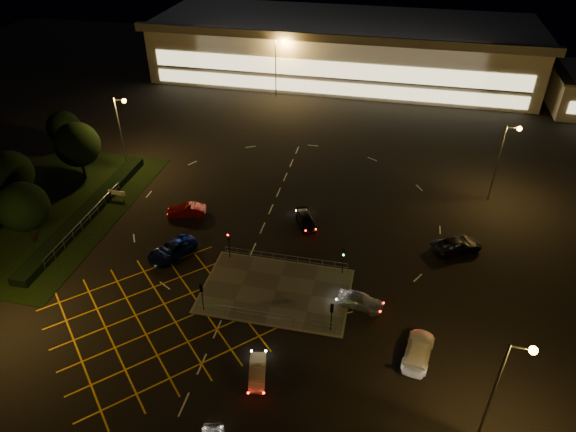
% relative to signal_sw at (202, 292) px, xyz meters
% --- Properties ---
extents(ground, '(180.00, 180.00, 0.00)m').
position_rel_signal_sw_xyz_m(ground, '(4.00, 5.99, -2.37)').
color(ground, black).
rests_on(ground, ground).
extents(pedestrian_island, '(14.00, 9.00, 0.12)m').
position_rel_signal_sw_xyz_m(pedestrian_island, '(6.00, 3.99, -2.31)').
color(pedestrian_island, '#4C4944').
rests_on(pedestrian_island, ground).
extents(grass_verge, '(18.00, 30.00, 0.08)m').
position_rel_signal_sw_xyz_m(grass_verge, '(-24.00, 11.99, -2.33)').
color(grass_verge, black).
rests_on(grass_verge, ground).
extents(hedge, '(2.00, 26.00, 1.00)m').
position_rel_signal_sw_xyz_m(hedge, '(-19.00, 11.99, -1.87)').
color(hedge, black).
rests_on(hedge, ground).
extents(supermarket, '(72.00, 26.50, 10.50)m').
position_rel_signal_sw_xyz_m(supermarket, '(4.00, 67.95, 2.95)').
color(supermarket, beige).
rests_on(supermarket, ground).
extents(streetlight_se, '(1.78, 0.56, 10.03)m').
position_rel_signal_sw_xyz_m(streetlight_se, '(24.44, -8.01, 4.20)').
color(streetlight_se, slate).
rests_on(streetlight_se, ground).
extents(streetlight_nw, '(1.78, 0.56, 10.03)m').
position_rel_signal_sw_xyz_m(streetlight_nw, '(-19.56, 23.99, 4.20)').
color(streetlight_nw, slate).
rests_on(streetlight_nw, ground).
extents(streetlight_ne, '(1.78, 0.56, 10.03)m').
position_rel_signal_sw_xyz_m(streetlight_ne, '(28.44, 25.99, 4.20)').
color(streetlight_ne, slate).
rests_on(streetlight_ne, ground).
extents(streetlight_far_left, '(1.78, 0.56, 10.03)m').
position_rel_signal_sw_xyz_m(streetlight_far_left, '(-5.56, 53.99, 4.20)').
color(streetlight_far_left, slate).
rests_on(streetlight_far_left, ground).
extents(streetlight_far_right, '(1.78, 0.56, 10.03)m').
position_rel_signal_sw_xyz_m(streetlight_far_right, '(34.44, 55.99, 4.20)').
color(streetlight_far_right, slate).
rests_on(streetlight_far_right, ground).
extents(signal_sw, '(0.28, 0.30, 3.15)m').
position_rel_signal_sw_xyz_m(signal_sw, '(0.00, 0.00, 0.00)').
color(signal_sw, black).
rests_on(signal_sw, pedestrian_island).
extents(signal_se, '(0.28, 0.30, 3.15)m').
position_rel_signal_sw_xyz_m(signal_se, '(12.00, 0.00, 0.00)').
color(signal_se, black).
rests_on(signal_se, pedestrian_island).
extents(signal_nw, '(0.28, 0.30, 3.15)m').
position_rel_signal_sw_xyz_m(signal_nw, '(0.00, 7.99, 0.00)').
color(signal_nw, black).
rests_on(signal_nw, pedestrian_island).
extents(signal_ne, '(0.28, 0.30, 3.15)m').
position_rel_signal_sw_xyz_m(signal_ne, '(12.00, 7.99, 0.00)').
color(signal_ne, black).
rests_on(signal_ne, pedestrian_island).
extents(tree_b, '(5.40, 5.40, 7.35)m').
position_rel_signal_sw_xyz_m(tree_b, '(-28.00, 11.99, 2.28)').
color(tree_b, black).
rests_on(tree_b, ground).
extents(tree_c, '(5.76, 5.76, 7.84)m').
position_rel_signal_sw_xyz_m(tree_c, '(-24.00, 19.99, 2.59)').
color(tree_c, black).
rests_on(tree_c, ground).
extents(tree_d, '(4.68, 4.68, 6.37)m').
position_rel_signal_sw_xyz_m(tree_d, '(-30.00, 25.99, 1.65)').
color(tree_d, black).
rests_on(tree_d, ground).
extents(tree_e, '(5.40, 5.40, 7.35)m').
position_rel_signal_sw_xyz_m(tree_e, '(-22.00, 5.99, 2.28)').
color(tree_e, black).
rests_on(tree_e, ground).
extents(car_queue_white, '(2.06, 3.91, 1.23)m').
position_rel_signal_sw_xyz_m(car_queue_white, '(6.91, -6.24, -1.75)').
color(car_queue_white, silver).
rests_on(car_queue_white, ground).
extents(car_left_blue, '(4.88, 6.11, 1.55)m').
position_rel_signal_sw_xyz_m(car_left_blue, '(-6.12, 7.09, -1.59)').
color(car_left_blue, '#0D1A52').
rests_on(car_left_blue, ground).
extents(car_far_dkgrey, '(3.42, 4.58, 1.23)m').
position_rel_signal_sw_xyz_m(car_far_dkgrey, '(6.74, 15.74, -1.75)').
color(car_far_dkgrey, black).
rests_on(car_far_dkgrey, ground).
extents(car_right_silver, '(4.65, 2.55, 1.50)m').
position_rel_signal_sw_xyz_m(car_right_silver, '(14.23, 3.65, -1.62)').
color(car_right_silver, silver).
rests_on(car_right_silver, ground).
extents(car_circ_red, '(4.78, 2.79, 1.49)m').
position_rel_signal_sw_xyz_m(car_circ_red, '(-7.44, 14.50, -1.62)').
color(car_circ_red, maroon).
rests_on(car_circ_red, ground).
extents(car_east_grey, '(5.99, 4.88, 1.52)m').
position_rel_signal_sw_xyz_m(car_east_grey, '(23.56, 14.45, -1.61)').
color(car_east_grey, black).
rests_on(car_east_grey, ground).
extents(car_approach_white, '(3.09, 5.63, 1.55)m').
position_rel_signal_sw_xyz_m(car_approach_white, '(19.64, -1.29, -1.59)').
color(car_approach_white, silver).
rests_on(car_approach_white, ground).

